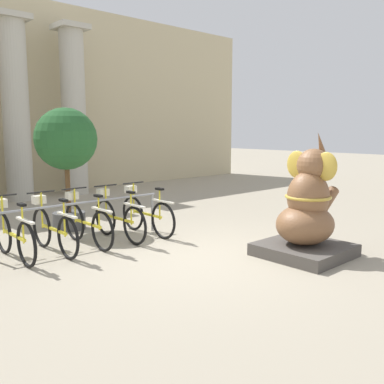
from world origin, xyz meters
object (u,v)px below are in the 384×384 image
(bicycle_2, at_px, (87,223))
(bicycle_3, at_px, (118,218))
(bicycle_4, at_px, (146,213))
(elephant_statue, at_px, (307,214))
(potted_tree, at_px, (66,145))
(bicycle_0, at_px, (13,234))
(bicycle_1, at_px, (53,228))

(bicycle_2, xyz_separation_m, bicycle_3, (0.63, -0.02, 0.00))
(bicycle_4, height_order, elephant_statue, elephant_statue)
(elephant_statue, distance_m, potted_tree, 4.86)
(bicycle_0, bearing_deg, potted_tree, 40.34)
(bicycle_1, relative_size, bicycle_2, 1.00)
(bicycle_3, xyz_separation_m, bicycle_4, (0.63, -0.01, 0.00))
(bicycle_4, xyz_separation_m, potted_tree, (-0.91, 1.42, 1.31))
(bicycle_0, distance_m, bicycle_1, 0.63)
(bicycle_2, xyz_separation_m, elephant_statue, (2.32, -2.93, 0.27))
(bicycle_0, height_order, bicycle_3, same)
(bicycle_3, relative_size, elephant_statue, 0.83)
(potted_tree, bearing_deg, bicycle_4, -57.42)
(bicycle_0, bearing_deg, bicycle_1, -4.23)
(bicycle_2, relative_size, elephant_statue, 0.83)
(bicycle_3, distance_m, elephant_statue, 3.38)
(elephant_statue, bearing_deg, potted_tree, 114.49)
(elephant_statue, bearing_deg, bicycle_1, 135.47)
(bicycle_3, distance_m, bicycle_4, 0.63)
(bicycle_1, xyz_separation_m, bicycle_2, (0.63, 0.03, 0.00))
(potted_tree, bearing_deg, bicycle_2, -104.25)
(bicycle_1, bearing_deg, potted_tree, 55.25)
(bicycle_0, xyz_separation_m, elephant_statue, (3.58, -2.95, 0.27))
(bicycle_4, bearing_deg, bicycle_2, 178.38)
(bicycle_2, height_order, bicycle_3, same)
(bicycle_1, xyz_separation_m, bicycle_3, (1.26, 0.01, 0.00))
(bicycle_3, distance_m, potted_tree, 1.94)
(bicycle_3, relative_size, bicycle_4, 1.00)
(bicycle_2, distance_m, elephant_statue, 3.75)
(bicycle_3, bearing_deg, elephant_statue, -59.85)
(bicycle_0, bearing_deg, bicycle_4, -1.20)
(bicycle_4, bearing_deg, potted_tree, 122.58)
(bicycle_0, relative_size, bicycle_4, 1.00)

